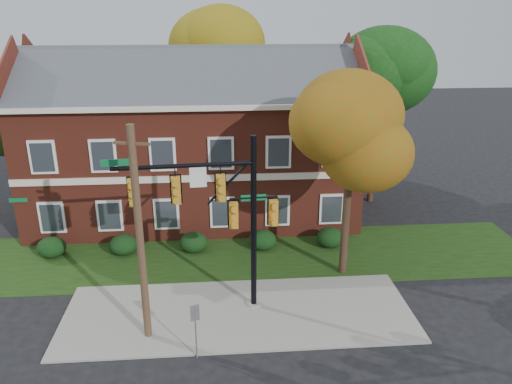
{
  "coord_description": "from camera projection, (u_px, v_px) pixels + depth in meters",
  "views": [
    {
      "loc": [
        -0.67,
        -16.24,
        11.58
      ],
      "look_at": [
        0.86,
        3.0,
        4.5
      ],
      "focal_mm": 35.0,
      "sensor_mm": 36.0,
      "label": 1
    }
  ],
  "objects": [
    {
      "name": "ground",
      "position": [
        240.0,
        329.0,
        19.23
      ],
      "size": [
        120.0,
        120.0,
        0.0
      ],
      "primitive_type": "plane",
      "color": "black",
      "rests_on": "ground"
    },
    {
      "name": "tree_left_rear",
      "position": [
        6.0,
        109.0,
        26.2
      ],
      "size": [
        5.4,
        5.1,
        8.88
      ],
      "color": "black",
      "rests_on": "ground"
    },
    {
      "name": "sign_post",
      "position": [
        195.0,
        323.0,
        17.13
      ],
      "size": [
        0.31,
        0.12,
        2.16
      ],
      "rotation": [
        0.0,
        0.0,
        0.28
      ],
      "color": "slate",
      "rests_on": "ground"
    },
    {
      "name": "hedge_far_right",
      "position": [
        330.0,
        238.0,
        25.7
      ],
      "size": [
        1.4,
        1.26,
        1.05
      ],
      "primitive_type": "ellipsoid",
      "color": "black",
      "rests_on": "ground"
    },
    {
      "name": "hedge_left",
      "position": [
        123.0,
        245.0,
        24.91
      ],
      "size": [
        1.4,
        1.26,
        1.05
      ],
      "primitive_type": "ellipsoid",
      "color": "black",
      "rests_on": "ground"
    },
    {
      "name": "tree_far_rear",
      "position": [
        215.0,
        51.0,
        34.67
      ],
      "size": [
        6.84,
        6.46,
        11.52
      ],
      "color": "black",
      "rests_on": "ground"
    },
    {
      "name": "grass_strip",
      "position": [
        234.0,
        256.0,
        24.84
      ],
      "size": [
        30.0,
        6.0,
        0.04
      ],
      "primitive_type": "cube",
      "color": "#193811",
      "rests_on": "ground"
    },
    {
      "name": "apartment_building",
      "position": [
        194.0,
        132.0,
        28.55
      ],
      "size": [
        18.8,
        8.8,
        9.74
      ],
      "color": "maroon",
      "rests_on": "ground"
    },
    {
      "name": "hedge_right",
      "position": [
        263.0,
        240.0,
        25.44
      ],
      "size": [
        1.4,
        1.26,
        1.05
      ],
      "primitive_type": "ellipsoid",
      "color": "black",
      "rests_on": "ground"
    },
    {
      "name": "traffic_signal",
      "position": [
        220.0,
        207.0,
        18.94
      ],
      "size": [
        6.5,
        0.81,
        7.26
      ],
      "rotation": [
        0.0,
        0.0,
        0.08
      ],
      "color": "gray",
      "rests_on": "ground"
    },
    {
      "name": "sidewalk",
      "position": [
        239.0,
        313.0,
        20.16
      ],
      "size": [
        14.0,
        5.0,
        0.08
      ],
      "primitive_type": "cube",
      "color": "gray",
      "rests_on": "ground"
    },
    {
      "name": "utility_pole",
      "position": [
        140.0,
        237.0,
        17.35
      ],
      "size": [
        1.24,
        0.41,
        8.12
      ],
      "rotation": [
        0.0,
        0.0,
        -0.26
      ],
      "color": "#4B3523",
      "rests_on": "ground"
    },
    {
      "name": "tree_near_right",
      "position": [
        358.0,
        134.0,
        20.95
      ],
      "size": [
        4.5,
        4.25,
        8.58
      ],
      "color": "black",
      "rests_on": "ground"
    },
    {
      "name": "hedge_far_left",
      "position": [
        51.0,
        247.0,
        24.65
      ],
      "size": [
        1.4,
        1.26,
        1.05
      ],
      "primitive_type": "ellipsoid",
      "color": "black",
      "rests_on": "ground"
    },
    {
      "name": "tree_right_rear",
      "position": [
        387.0,
        72.0,
        29.13
      ],
      "size": [
        6.3,
        5.95,
        10.62
      ],
      "color": "black",
      "rests_on": "ground"
    },
    {
      "name": "hedge_center",
      "position": [
        194.0,
        242.0,
        25.17
      ],
      "size": [
        1.4,
        1.26,
        1.05
      ],
      "primitive_type": "ellipsoid",
      "color": "black",
      "rests_on": "ground"
    }
  ]
}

